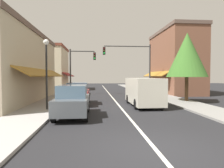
% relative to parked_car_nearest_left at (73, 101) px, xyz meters
% --- Properties ---
extents(ground_plane, '(80.00, 80.00, 0.00)m').
position_rel_parked_car_nearest_left_xyz_m(ground_plane, '(3.10, 12.79, -0.88)').
color(ground_plane, black).
extents(sidewalk_left, '(2.60, 56.00, 0.12)m').
position_rel_parked_car_nearest_left_xyz_m(sidewalk_left, '(-2.40, 12.79, -0.82)').
color(sidewalk_left, '#A39E99').
rests_on(sidewalk_left, ground).
extents(sidewalk_right, '(2.60, 56.00, 0.12)m').
position_rel_parked_car_nearest_left_xyz_m(sidewalk_right, '(8.60, 12.79, -0.82)').
color(sidewalk_right, gray).
rests_on(sidewalk_right, ground).
extents(lane_center_stripe, '(0.14, 52.00, 0.01)m').
position_rel_parked_car_nearest_left_xyz_m(lane_center_stripe, '(3.10, 12.79, -0.88)').
color(lane_center_stripe, silver).
rests_on(lane_center_stripe, ground).
extents(storefront_left_block, '(5.70, 14.20, 6.28)m').
position_rel_parked_car_nearest_left_xyz_m(storefront_left_block, '(-5.89, 6.79, 2.27)').
color(storefront_left_block, '#BCAD8E').
rests_on(storefront_left_block, ground).
extents(storefront_right_block, '(5.39, 10.20, 8.40)m').
position_rel_parked_car_nearest_left_xyz_m(storefront_right_block, '(11.94, 14.79, 3.32)').
color(storefront_right_block, brown).
rests_on(storefront_right_block, ground).
extents(storefront_far_left, '(6.07, 8.20, 7.21)m').
position_rel_parked_car_nearest_left_xyz_m(storefront_far_left, '(-6.07, 22.79, 2.73)').
color(storefront_far_left, beige).
rests_on(storefront_far_left, ground).
extents(parked_car_nearest_left, '(1.79, 4.10, 1.77)m').
position_rel_parked_car_nearest_left_xyz_m(parked_car_nearest_left, '(0.00, 0.00, 0.00)').
color(parked_car_nearest_left, '#4C5156').
rests_on(parked_car_nearest_left, ground).
extents(parked_car_second_left, '(1.78, 4.10, 1.77)m').
position_rel_parked_car_nearest_left_xyz_m(parked_car_second_left, '(-0.12, 4.93, 0.00)').
color(parked_car_second_left, maroon).
rests_on(parked_car_second_left, ground).
extents(van_in_lane, '(2.03, 5.19, 2.12)m').
position_rel_parked_car_nearest_left_xyz_m(van_in_lane, '(4.93, 3.70, 0.27)').
color(van_in_lane, beige).
rests_on(van_in_lane, ground).
extents(traffic_signal_mast_arm, '(5.80, 0.50, 6.11)m').
position_rel_parked_car_nearest_left_xyz_m(traffic_signal_mast_arm, '(5.95, 12.40, 3.32)').
color(traffic_signal_mast_arm, '#333333').
rests_on(traffic_signal_mast_arm, ground).
extents(traffic_signal_left_corner, '(3.16, 0.50, 5.54)m').
position_rel_parked_car_nearest_left_xyz_m(traffic_signal_left_corner, '(-0.67, 13.05, 2.78)').
color(traffic_signal_left_corner, '#333333').
rests_on(traffic_signal_left_corner, ground).
extents(street_lamp_left_near, '(0.36, 0.36, 4.63)m').
position_rel_parked_car_nearest_left_xyz_m(street_lamp_left_near, '(-1.86, 1.94, 2.26)').
color(street_lamp_left_near, black).
rests_on(street_lamp_left_near, ground).
extents(tree_right_near, '(3.48, 3.48, 6.04)m').
position_rel_parked_car_nearest_left_xyz_m(tree_right_near, '(9.21, 5.45, 3.23)').
color(tree_right_near, '#4C331E').
rests_on(tree_right_near, ground).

